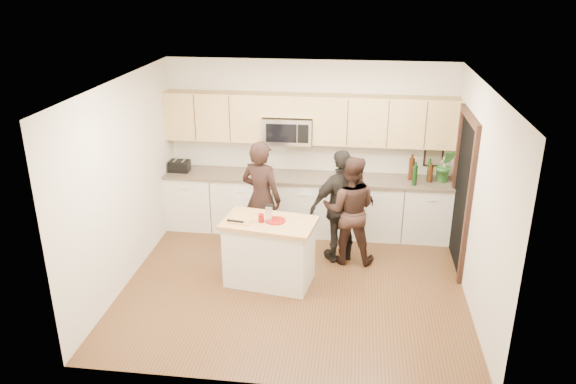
# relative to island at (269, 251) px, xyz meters

# --- Properties ---
(floor) EXTENTS (4.50, 4.50, 0.00)m
(floor) POSITION_rel_island_xyz_m (0.34, -0.03, -0.45)
(floor) COLOR brown
(floor) RESTS_ON ground
(room_shell) EXTENTS (4.52, 4.02, 2.71)m
(room_shell) POSITION_rel_island_xyz_m (0.34, -0.03, 1.28)
(room_shell) COLOR beige
(room_shell) RESTS_ON ground
(back_cabinetry) EXTENTS (4.50, 0.66, 0.94)m
(back_cabinetry) POSITION_rel_island_xyz_m (0.34, 1.66, 0.02)
(back_cabinetry) COLOR silver
(back_cabinetry) RESTS_ON ground
(upper_cabinetry) EXTENTS (4.50, 0.33, 0.75)m
(upper_cabinetry) POSITION_rel_island_xyz_m (0.37, 1.81, 1.39)
(upper_cabinetry) COLOR tan
(upper_cabinetry) RESTS_ON ground
(microwave) EXTENTS (0.76, 0.41, 0.40)m
(microwave) POSITION_rel_island_xyz_m (0.03, 1.77, 1.20)
(microwave) COLOR silver
(microwave) RESTS_ON ground
(doorway) EXTENTS (0.06, 1.25, 2.20)m
(doorway) POSITION_rel_island_xyz_m (2.57, 0.87, 0.70)
(doorway) COLOR black
(doorway) RESTS_ON ground
(framed_picture) EXTENTS (0.30, 0.03, 0.38)m
(framed_picture) POSITION_rel_island_xyz_m (2.29, 1.95, 0.83)
(framed_picture) COLOR black
(framed_picture) RESTS_ON ground
(dish_towel) EXTENTS (0.34, 0.60, 0.48)m
(dish_towel) POSITION_rel_island_xyz_m (-0.61, 1.47, 0.35)
(dish_towel) COLOR white
(dish_towel) RESTS_ON ground
(island) EXTENTS (1.29, 0.88, 0.90)m
(island) POSITION_rel_island_xyz_m (0.00, 0.00, 0.00)
(island) COLOR silver
(island) RESTS_ON ground
(red_plate) EXTENTS (0.27, 0.27, 0.02)m
(red_plate) POSITION_rel_island_xyz_m (0.08, 0.01, 0.45)
(red_plate) COLOR maroon
(red_plate) RESTS_ON island
(box_grater) EXTENTS (0.10, 0.06, 0.22)m
(box_grater) POSITION_rel_island_xyz_m (0.00, -0.01, 0.58)
(box_grater) COLOR silver
(box_grater) RESTS_ON red_plate
(drink_glass) EXTENTS (0.07, 0.07, 0.11)m
(drink_glass) POSITION_rel_island_xyz_m (-0.10, -0.04, 0.50)
(drink_glass) COLOR maroon
(drink_glass) RESTS_ON island
(cutting_board) EXTENTS (0.28, 0.20, 0.02)m
(cutting_board) POSITION_rel_island_xyz_m (-0.35, -0.09, 0.45)
(cutting_board) COLOR tan
(cutting_board) RESTS_ON island
(tongs) EXTENTS (0.23, 0.07, 0.02)m
(tongs) POSITION_rel_island_xyz_m (-0.42, -0.11, 0.47)
(tongs) COLOR black
(tongs) RESTS_ON cutting_board
(knife) EXTENTS (0.21, 0.06, 0.01)m
(knife) POSITION_rel_island_xyz_m (-0.34, -0.11, 0.47)
(knife) COLOR silver
(knife) RESTS_ON cutting_board
(toaster) EXTENTS (0.32, 0.22, 0.18)m
(toaster) POSITION_rel_island_xyz_m (-1.71, 1.64, 0.57)
(toaster) COLOR black
(toaster) RESTS_ON back_cabinetry
(bottle_cluster) EXTENTS (0.55, 0.33, 0.40)m
(bottle_cluster) POSITION_rel_island_xyz_m (2.14, 1.66, 0.67)
(bottle_cluster) COLOR #381A0A
(bottle_cluster) RESTS_ON back_cabinetry
(orchid) EXTENTS (0.31, 0.26, 0.52)m
(orchid) POSITION_rel_island_xyz_m (2.44, 1.69, 0.75)
(orchid) COLOR #2E692A
(orchid) RESTS_ON back_cabinetry
(woman_left) EXTENTS (0.74, 0.61, 1.73)m
(woman_left) POSITION_rel_island_xyz_m (-0.25, 0.85, 0.41)
(woman_left) COLOR black
(woman_left) RESTS_ON ground
(woman_center) EXTENTS (0.79, 0.62, 1.59)m
(woman_center) POSITION_rel_island_xyz_m (1.03, 0.75, 0.34)
(woman_center) COLOR black
(woman_center) RESTS_ON ground
(woman_right) EXTENTS (1.05, 0.80, 1.66)m
(woman_right) POSITION_rel_island_xyz_m (0.93, 0.77, 0.38)
(woman_right) COLOR black
(woman_right) RESTS_ON ground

